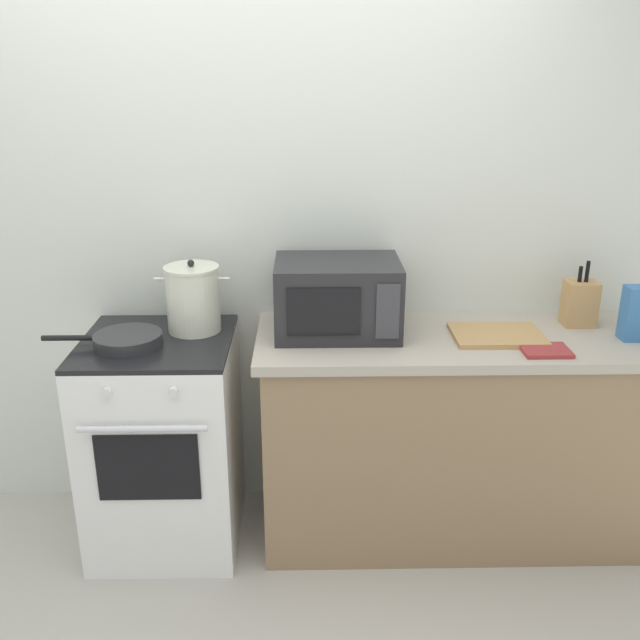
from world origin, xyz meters
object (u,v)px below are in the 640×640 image
at_px(cutting_board, 497,335).
at_px(pasta_box, 633,313).
at_px(stove, 164,441).
at_px(microwave, 337,297).
at_px(oven_mitt, 545,350).
at_px(knife_block, 580,303).
at_px(stock_pot, 193,299).
at_px(frying_pan, 126,340).

relative_size(cutting_board, pasta_box, 1.64).
bearing_deg(pasta_box, stove, 179.13).
bearing_deg(microwave, cutting_board, -6.92).
relative_size(stove, oven_mitt, 5.11).
xyz_separation_m(pasta_box, oven_mitt, (-0.38, -0.13, -0.10)).
height_order(stove, cutting_board, cutting_board).
bearing_deg(microwave, stove, -173.80).
bearing_deg(pasta_box, knife_block, 130.90).
relative_size(stock_pot, cutting_board, 0.85).
bearing_deg(knife_block, frying_pan, -173.77).
bearing_deg(knife_block, pasta_box, -49.10).
bearing_deg(oven_mitt, frying_pan, 176.52).
height_order(knife_block, pasta_box, knife_block).
bearing_deg(microwave, frying_pan, -170.41).
distance_m(stove, cutting_board, 1.45).
bearing_deg(stock_pot, oven_mitt, -11.08).
bearing_deg(frying_pan, oven_mitt, -3.48).
bearing_deg(knife_block, cutting_board, -159.62).
xyz_separation_m(frying_pan, cutting_board, (1.47, 0.06, -0.02)).
bearing_deg(cutting_board, knife_block, 20.38).
distance_m(frying_pan, microwave, 0.85).
distance_m(stock_pot, frying_pan, 0.32).
relative_size(stove, stock_pot, 3.00).
xyz_separation_m(cutting_board, knife_block, (0.38, 0.14, 0.09)).
xyz_separation_m(stock_pot, pasta_box, (1.76, -0.14, -0.03)).
distance_m(stove, oven_mitt, 1.59).
height_order(microwave, pasta_box, microwave).
relative_size(microwave, cutting_board, 1.39).
distance_m(stock_pot, pasta_box, 1.76).
relative_size(frying_pan, microwave, 0.93).
height_order(microwave, oven_mitt, microwave).
bearing_deg(frying_pan, microwave, 9.59).
bearing_deg(cutting_board, stove, -179.95).
relative_size(stock_pot, oven_mitt, 1.70).
relative_size(stove, cutting_board, 2.56).
bearing_deg(knife_block, oven_mitt, -127.89).
height_order(microwave, knife_block, microwave).
xyz_separation_m(stove, pasta_box, (1.90, -0.03, 0.57)).
distance_m(stove, pasta_box, 1.98).
bearing_deg(stock_pot, knife_block, 1.10).
relative_size(pasta_box, oven_mitt, 1.22).
xyz_separation_m(knife_block, pasta_box, (0.15, -0.17, 0.01)).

